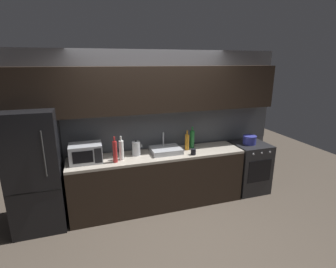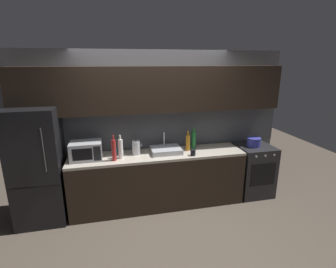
{
  "view_description": "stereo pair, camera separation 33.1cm",
  "coord_description": "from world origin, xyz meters",
  "views": [
    {
      "loc": [
        -1.02,
        -2.78,
        2.32
      ],
      "look_at": [
        0.16,
        0.9,
        1.22
      ],
      "focal_mm": 27.33,
      "sensor_mm": 36.0,
      "label": 1
    },
    {
      "loc": [
        -0.7,
        -2.87,
        2.32
      ],
      "look_at": [
        0.16,
        0.9,
        1.22
      ],
      "focal_mm": 27.33,
      "sensor_mm": 36.0,
      "label": 2
    }
  ],
  "objects": [
    {
      "name": "wine_bottle_green",
      "position": [
        0.64,
        1.03,
        1.05
      ],
      "size": [
        0.08,
        0.08,
        0.37
      ],
      "color": "#1E6B2D",
      "rests_on": "counter_run"
    },
    {
      "name": "sink_basin",
      "position": [
        0.14,
        0.93,
        0.94
      ],
      "size": [
        0.48,
        0.38,
        0.3
      ],
      "color": "#ADAFB5",
      "rests_on": "counter_run"
    },
    {
      "name": "kettle",
      "position": [
        -0.34,
        0.96,
        1.01
      ],
      "size": [
        0.17,
        0.13,
        0.24
      ],
      "color": "#B7BABF",
      "rests_on": "counter_run"
    },
    {
      "name": "cooking_pot",
      "position": [
        1.69,
        0.9,
        0.98
      ],
      "size": [
        0.23,
        0.23,
        0.15
      ],
      "color": "#333899",
      "rests_on": "oven_range"
    },
    {
      "name": "refrigerator",
      "position": [
        -1.77,
        0.9,
        0.86
      ],
      "size": [
        0.68,
        0.69,
        1.72
      ],
      "color": "black",
      "rests_on": "ground"
    },
    {
      "name": "oven_range",
      "position": [
        1.73,
        0.9,
        0.45
      ],
      "size": [
        0.6,
        0.62,
        0.9
      ],
      "color": "#232326",
      "rests_on": "ground"
    },
    {
      "name": "wine_bottle_amber",
      "position": [
        0.51,
        0.95,
        1.04
      ],
      "size": [
        0.07,
        0.07,
        0.33
      ],
      "color": "#B27019",
      "rests_on": "counter_run"
    },
    {
      "name": "mug_teal",
      "position": [
        -0.66,
        1.05,
        0.95
      ],
      "size": [
        0.08,
        0.08,
        0.09
      ],
      "primitive_type": "cylinder",
      "color": "#19666B",
      "rests_on": "counter_run"
    },
    {
      "name": "ground_plane",
      "position": [
        0.0,
        0.0,
        0.0
      ],
      "size": [
        10.0,
        10.0,
        0.0
      ],
      "primitive_type": "plane",
      "color": "#4C4238"
    },
    {
      "name": "back_wall",
      "position": [
        0.0,
        1.2,
        1.55
      ],
      "size": [
        4.52,
        0.44,
        2.5
      ],
      "color": "slate",
      "rests_on": "ground"
    },
    {
      "name": "wine_bottle_red",
      "position": [
        -0.69,
        0.77,
        1.06
      ],
      "size": [
        0.07,
        0.07,
        0.39
      ],
      "color": "#A82323",
      "rests_on": "counter_run"
    },
    {
      "name": "wine_bottle_white",
      "position": [
        -0.58,
        0.84,
        1.05
      ],
      "size": [
        0.07,
        0.07,
        0.36
      ],
      "color": "silver",
      "rests_on": "counter_run"
    },
    {
      "name": "counter_run",
      "position": [
        0.0,
        0.9,
        0.45
      ],
      "size": [
        2.78,
        0.6,
        0.9
      ],
      "color": "black",
      "rests_on": "ground"
    },
    {
      "name": "microwave",
      "position": [
        -1.09,
        0.92,
        1.04
      ],
      "size": [
        0.46,
        0.35,
        0.27
      ],
      "color": "#A8AAAF",
      "rests_on": "counter_run"
    },
    {
      "name": "mug_dark",
      "position": [
        0.52,
        0.7,
        0.95
      ],
      "size": [
        0.08,
        0.08,
        0.09
      ],
      "primitive_type": "cylinder",
      "color": "black",
      "rests_on": "counter_run"
    }
  ]
}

